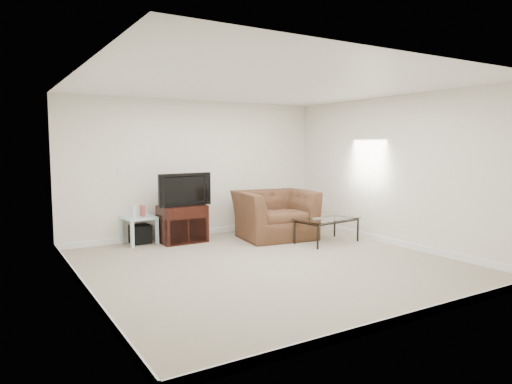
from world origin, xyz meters
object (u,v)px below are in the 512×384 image
side_table (139,230)px  recliner (275,206)px  tv_stand (182,224)px  subwoofer (140,234)px  television (182,189)px  coffee_table (327,230)px

side_table → recliner: (2.28, -0.76, 0.34)m
recliner → tv_stand: bearing=169.1°
tv_stand → subwoofer: size_ratio=2.48×
recliner → television: bearing=170.1°
side_table → subwoofer: side_table is taller
tv_stand → side_table: (-0.69, 0.23, -0.09)m
subwoofer → tv_stand: bearing=-20.8°
television → side_table: 1.01m
subwoofer → coffee_table: (2.79, -1.60, 0.04)m
subwoofer → coffee_table: coffee_table is taller
tv_stand → recliner: (1.59, -0.53, 0.26)m
tv_stand → coffee_table: (2.13, -1.34, -0.11)m
subwoofer → recliner: 2.42m
subwoofer → recliner: (2.26, -0.78, 0.41)m
television → coffee_table: size_ratio=0.84×
television → subwoofer: 1.05m
tv_stand → recliner: 1.69m
television → side_table: (-0.69, 0.26, -0.69)m
television → coffee_table: bearing=-37.6°
tv_stand → coffee_table: size_ratio=0.71×
television → subwoofer: bearing=150.9°
side_table → coffee_table: bearing=-29.1°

